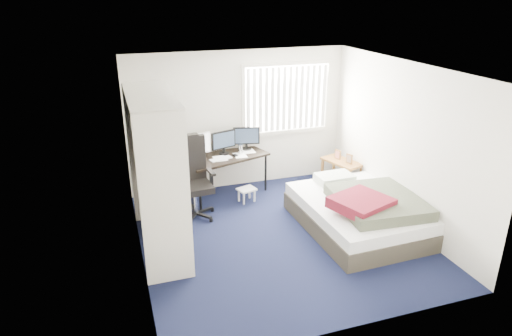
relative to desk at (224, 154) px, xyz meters
The scene contains 10 objects.
ground 1.95m from the desk, 78.09° to the right, with size 4.20×4.20×0.00m, color black.
room_shell 1.94m from the desk, 78.09° to the right, with size 4.20×4.20×4.20m.
window_assembly 1.55m from the desk, 12.71° to the left, with size 1.72×0.09×1.32m.
closet 2.06m from the desk, 131.17° to the right, with size 0.64×1.84×2.22m.
desk is the anchor object (origin of this frame).
office_chair 0.97m from the desk, 137.41° to the right, with size 0.67×0.67×1.33m.
footstool 0.77m from the desk, 58.28° to the right, with size 0.35×0.31×0.24m.
nightstand 2.18m from the desk, 10.59° to the right, with size 0.60×0.84×0.70m.
bed 2.56m from the desk, 49.48° to the right, with size 1.64×2.15×0.69m.
pine_box 2.44m from the desk, 122.91° to the right, with size 0.39×0.29×0.29m, color tan.
Camera 1 is at (-2.22, -5.58, 3.46)m, focal length 32.00 mm.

